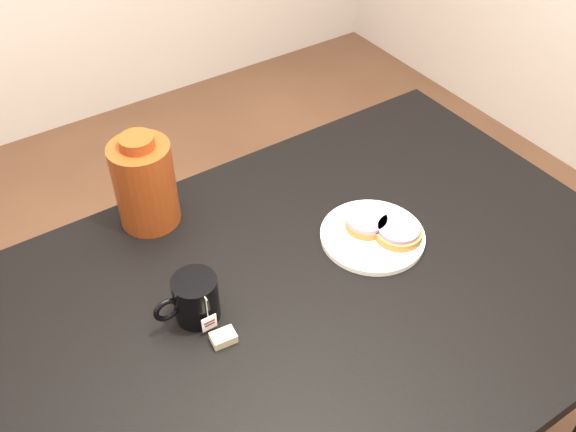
{
  "coord_description": "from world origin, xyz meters",
  "views": [
    {
      "loc": [
        -0.48,
        -0.67,
        1.71
      ],
      "look_at": [
        0.06,
        0.15,
        0.81
      ],
      "focal_mm": 40.0,
      "sensor_mm": 36.0,
      "label": 1
    }
  ],
  "objects_px": {
    "bagel_front": "(399,232)",
    "teabag_pouch": "(223,338)",
    "plate": "(372,235)",
    "bagel_package": "(145,183)",
    "bagel_back": "(367,222)",
    "table": "(304,320)",
    "mug": "(195,298)"
  },
  "relations": [
    {
      "from": "bagel_back",
      "to": "bagel_package",
      "type": "relative_size",
      "value": 0.59
    },
    {
      "from": "bagel_front",
      "to": "mug",
      "type": "xyz_separation_m",
      "value": [
        -0.45,
        0.06,
        0.02
      ]
    },
    {
      "from": "table",
      "to": "teabag_pouch",
      "type": "bearing_deg",
      "value": -176.31
    },
    {
      "from": "plate",
      "to": "bagel_front",
      "type": "distance_m",
      "value": 0.06
    },
    {
      "from": "bagel_front",
      "to": "teabag_pouch",
      "type": "xyz_separation_m",
      "value": [
        -0.44,
        -0.02,
        -0.02
      ]
    },
    {
      "from": "table",
      "to": "bagel_package",
      "type": "bearing_deg",
      "value": 113.43
    },
    {
      "from": "bagel_back",
      "to": "plate",
      "type": "bearing_deg",
      "value": -96.33
    },
    {
      "from": "table",
      "to": "bagel_front",
      "type": "bearing_deg",
      "value": 2.87
    },
    {
      "from": "mug",
      "to": "plate",
      "type": "bearing_deg",
      "value": -2.34
    },
    {
      "from": "plate",
      "to": "teabag_pouch",
      "type": "height_order",
      "value": "teabag_pouch"
    },
    {
      "from": "plate",
      "to": "bagel_package",
      "type": "xyz_separation_m",
      "value": [
        -0.37,
        0.32,
        0.09
      ]
    },
    {
      "from": "bagel_back",
      "to": "mug",
      "type": "distance_m",
      "value": 0.41
    },
    {
      "from": "table",
      "to": "mug",
      "type": "distance_m",
      "value": 0.25
    },
    {
      "from": "bagel_back",
      "to": "teabag_pouch",
      "type": "relative_size",
      "value": 2.85
    },
    {
      "from": "mug",
      "to": "bagel_package",
      "type": "distance_m",
      "value": 0.3
    },
    {
      "from": "plate",
      "to": "bagel_back",
      "type": "bearing_deg",
      "value": 83.67
    },
    {
      "from": "bagel_front",
      "to": "bagel_back",
      "type": "bearing_deg",
      "value": 122.24
    },
    {
      "from": "plate",
      "to": "bagel_package",
      "type": "relative_size",
      "value": 1.02
    },
    {
      "from": "bagel_front",
      "to": "plate",
      "type": "bearing_deg",
      "value": 139.99
    },
    {
      "from": "bagel_back",
      "to": "mug",
      "type": "bearing_deg",
      "value": -179.32
    },
    {
      "from": "plate",
      "to": "bagel_package",
      "type": "bearing_deg",
      "value": 139.09
    },
    {
      "from": "bagel_back",
      "to": "teabag_pouch",
      "type": "xyz_separation_m",
      "value": [
        -0.4,
        -0.08,
        -0.02
      ]
    },
    {
      "from": "mug",
      "to": "teabag_pouch",
      "type": "xyz_separation_m",
      "value": [
        0.01,
        -0.08,
        -0.04
      ]
    },
    {
      "from": "bagel_back",
      "to": "bagel_package",
      "type": "xyz_separation_m",
      "value": [
        -0.37,
        0.29,
        0.08
      ]
    },
    {
      "from": "teabag_pouch",
      "to": "bagel_package",
      "type": "distance_m",
      "value": 0.39
    },
    {
      "from": "bagel_back",
      "to": "bagel_front",
      "type": "distance_m",
      "value": 0.07
    },
    {
      "from": "plate",
      "to": "teabag_pouch",
      "type": "relative_size",
      "value": 4.96
    },
    {
      "from": "mug",
      "to": "bagel_package",
      "type": "relative_size",
      "value": 0.58
    },
    {
      "from": "plate",
      "to": "bagel_front",
      "type": "relative_size",
      "value": 1.99
    },
    {
      "from": "table",
      "to": "bagel_package",
      "type": "relative_size",
      "value": 6.39
    },
    {
      "from": "mug",
      "to": "teabag_pouch",
      "type": "height_order",
      "value": "mug"
    },
    {
      "from": "plate",
      "to": "bagel_front",
      "type": "bearing_deg",
      "value": -40.01
    }
  ]
}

